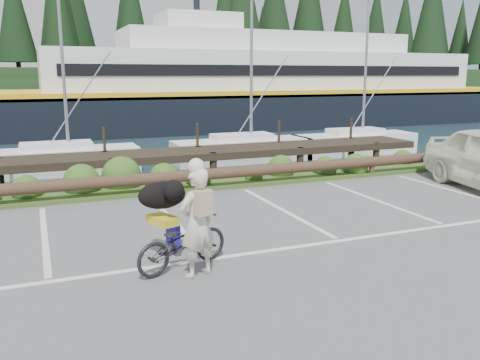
# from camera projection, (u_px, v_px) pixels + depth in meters

# --- Properties ---
(ground) EXTENTS (72.00, 72.00, 0.00)m
(ground) POSITION_uv_depth(u_px,v_px,m) (203.00, 252.00, 9.05)
(ground) COLOR #545557
(harbor_backdrop) EXTENTS (170.00, 160.00, 30.00)m
(harbor_backdrop) POSITION_uv_depth(u_px,v_px,m) (52.00, 94.00, 80.33)
(harbor_backdrop) COLOR #18303B
(harbor_backdrop) RESTS_ON ground
(vegetation_strip) EXTENTS (34.00, 1.60, 0.10)m
(vegetation_strip) POSITION_uv_depth(u_px,v_px,m) (143.00, 188.00, 13.84)
(vegetation_strip) COLOR #3D5B21
(vegetation_strip) RESTS_ON ground
(log_rail) EXTENTS (32.00, 0.30, 0.60)m
(log_rail) POSITION_uv_depth(u_px,v_px,m) (148.00, 196.00, 13.22)
(log_rail) COLOR #443021
(log_rail) RESTS_ON ground
(bicycle) EXTENTS (1.81, 1.16, 0.90)m
(bicycle) POSITION_uv_depth(u_px,v_px,m) (183.00, 242.00, 8.18)
(bicycle) COLOR black
(bicycle) RESTS_ON ground
(cyclist) EXTENTS (0.73, 0.61, 1.73)m
(cyclist) POSITION_uv_depth(u_px,v_px,m) (197.00, 223.00, 7.81)
(cyclist) COLOR beige
(cyclist) RESTS_ON ground
(dog) EXTENTS (0.65, 0.89, 0.47)m
(dog) POSITION_uv_depth(u_px,v_px,m) (162.00, 195.00, 8.44)
(dog) COLOR black
(dog) RESTS_ON bicycle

